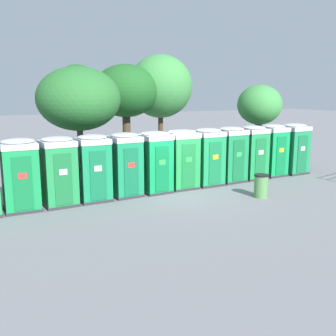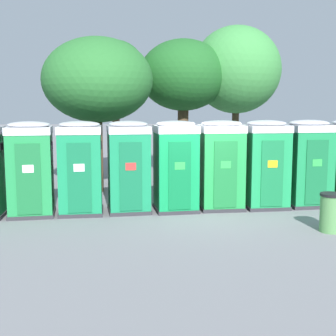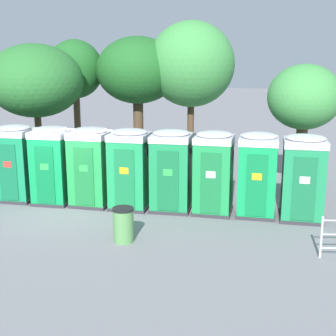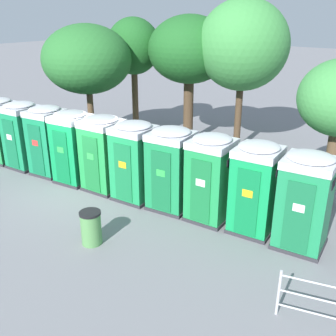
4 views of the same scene
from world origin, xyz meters
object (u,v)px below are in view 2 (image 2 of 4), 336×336
at_px(portapotty_5, 176,166).
at_px(portapotty_7, 265,164).
at_px(portapotty_6, 221,164).
at_px(street_tree_4, 115,74).
at_px(portapotty_8, 307,163).
at_px(portapotty_2, 31,168).
at_px(portapotty_3, 80,167).
at_px(trash_can, 331,212).
at_px(portapotty_4, 129,166).
at_px(street_tree_3, 98,80).
at_px(street_tree_1, 183,76).
at_px(street_tree_2, 236,70).

distance_m(portapotty_5, portapotty_7, 2.64).
xyz_separation_m(portapotty_6, street_tree_4, (-3.25, 5.33, 2.86)).
bearing_deg(portapotty_8, portapotty_2, -174.35).
bearing_deg(portapotty_3, trash_can, -20.24).
bearing_deg(portapotty_4, portapotty_7, 4.46).
bearing_deg(street_tree_3, portapotty_2, -113.99).
height_order(portapotty_8, street_tree_4, street_tree_4).
bearing_deg(trash_can, portapotty_7, 107.79).
xyz_separation_m(portapotty_3, portapotty_6, (3.94, 0.38, -0.00)).
xyz_separation_m(portapotty_7, street_tree_1, (-1.87, 5.78, 2.83)).
bearing_deg(portapotty_2, portapotty_6, 5.68).
relative_size(portapotty_4, portapotty_5, 1.00).
xyz_separation_m(portapotty_2, portapotty_4, (2.62, 0.29, 0.00)).
distance_m(portapotty_7, street_tree_4, 7.52).
bearing_deg(portapotty_8, street_tree_4, 139.17).
height_order(street_tree_1, trash_can, street_tree_1).
distance_m(portapotty_8, street_tree_3, 7.32).
height_order(portapotty_6, portapotty_7, same).
xyz_separation_m(portapotty_5, trash_can, (3.50, -2.47, -0.82)).
height_order(portapotty_5, street_tree_4, street_tree_4).
relative_size(portapotty_7, street_tree_2, 0.41).
bearing_deg(street_tree_3, street_tree_2, 32.23).
distance_m(portapotty_4, street_tree_4, 6.28).
bearing_deg(portapotty_4, portapotty_6, 4.96).
distance_m(portapotty_6, trash_can, 3.52).
bearing_deg(portapotty_5, street_tree_1, 82.88).
bearing_deg(trash_can, portapotty_5, 144.77).
distance_m(portapotty_3, trash_can, 6.58).
bearing_deg(street_tree_1, portapotty_8, -60.43).
relative_size(portapotty_3, portapotty_8, 1.00).
bearing_deg(portapotty_4, portapotty_5, 2.57).
bearing_deg(street_tree_2, portapotty_7, -93.43).
bearing_deg(portapotty_3, portapotty_4, 6.62).
height_order(portapotty_4, trash_can, portapotty_4).
relative_size(portapotty_4, street_tree_2, 0.41).
height_order(portapotty_2, portapotty_6, same).
relative_size(street_tree_4, trash_can, 5.93).
relative_size(portapotty_6, street_tree_4, 0.47).
bearing_deg(street_tree_3, portapotty_3, -93.83).
distance_m(portapotty_4, street_tree_3, 4.17).
height_order(portapotty_4, portapotty_7, same).
bearing_deg(portapotty_4, portapotty_3, -173.38).
distance_m(portapotty_8, street_tree_4, 8.27).
height_order(portapotty_6, street_tree_2, street_tree_2).
relative_size(portapotty_7, portapotty_8, 1.00).
bearing_deg(street_tree_2, portapotty_2, -135.36).
relative_size(street_tree_1, street_tree_3, 1.07).
distance_m(portapotty_5, trash_can, 4.36).
distance_m(street_tree_2, street_tree_4, 5.04).
bearing_deg(portapotty_2, portapotty_5, 5.12).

